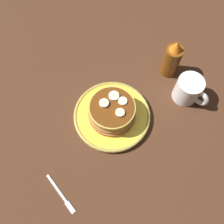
{
  "coord_description": "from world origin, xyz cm",
  "views": [
    {
      "loc": [
        19.84,
        -22.1,
        69.73
      ],
      "look_at": [
        0.0,
        0.0,
        3.69
      ],
      "focal_mm": 38.07,
      "sensor_mm": 36.0,
      "label": 1
    }
  ],
  "objects_px": {
    "banana_slice_3": "(123,101)",
    "fork": "(62,196)",
    "plate": "(112,115)",
    "pancake_stack": "(113,111)",
    "banana_slice_1": "(119,113)",
    "syrup_bottle": "(172,59)",
    "banana_slice_0": "(104,103)",
    "coffee_mug": "(189,90)",
    "banana_slice_2": "(114,96)"
  },
  "relations": [
    {
      "from": "banana_slice_0",
      "to": "banana_slice_3",
      "type": "distance_m",
      "value": 0.06
    },
    {
      "from": "syrup_bottle",
      "to": "banana_slice_3",
      "type": "bearing_deg",
      "value": -93.95
    },
    {
      "from": "banana_slice_0",
      "to": "fork",
      "type": "relative_size",
      "value": 0.22
    },
    {
      "from": "syrup_bottle",
      "to": "pancake_stack",
      "type": "bearing_deg",
      "value": -95.66
    },
    {
      "from": "banana_slice_0",
      "to": "coffee_mug",
      "type": "bearing_deg",
      "value": 55.49
    },
    {
      "from": "banana_slice_3",
      "to": "fork",
      "type": "height_order",
      "value": "banana_slice_3"
    },
    {
      "from": "fork",
      "to": "syrup_bottle",
      "type": "xyz_separation_m",
      "value": [
        -0.03,
        0.53,
        0.06
      ]
    },
    {
      "from": "banana_slice_2",
      "to": "pancake_stack",
      "type": "bearing_deg",
      "value": -52.33
    },
    {
      "from": "plate",
      "to": "coffee_mug",
      "type": "distance_m",
      "value": 0.26
    },
    {
      "from": "banana_slice_3",
      "to": "fork",
      "type": "relative_size",
      "value": 0.21
    },
    {
      "from": "plate",
      "to": "banana_slice_2",
      "type": "relative_size",
      "value": 7.71
    },
    {
      "from": "pancake_stack",
      "to": "banana_slice_1",
      "type": "relative_size",
      "value": 5.6
    },
    {
      "from": "plate",
      "to": "banana_slice_0",
      "type": "height_order",
      "value": "banana_slice_0"
    },
    {
      "from": "banana_slice_0",
      "to": "banana_slice_1",
      "type": "relative_size",
      "value": 1.06
    },
    {
      "from": "banana_slice_0",
      "to": "fork",
      "type": "bearing_deg",
      "value": -73.08
    },
    {
      "from": "pancake_stack",
      "to": "coffee_mug",
      "type": "bearing_deg",
      "value": 58.82
    },
    {
      "from": "banana_slice_3",
      "to": "banana_slice_1",
      "type": "bearing_deg",
      "value": -62.23
    },
    {
      "from": "syrup_bottle",
      "to": "fork",
      "type": "bearing_deg",
      "value": -86.88
    },
    {
      "from": "banana_slice_1",
      "to": "fork",
      "type": "distance_m",
      "value": 0.28
    },
    {
      "from": "coffee_mug",
      "to": "fork",
      "type": "bearing_deg",
      "value": -98.75
    },
    {
      "from": "banana_slice_2",
      "to": "banana_slice_3",
      "type": "distance_m",
      "value": 0.03
    },
    {
      "from": "pancake_stack",
      "to": "syrup_bottle",
      "type": "height_order",
      "value": "syrup_bottle"
    },
    {
      "from": "plate",
      "to": "pancake_stack",
      "type": "bearing_deg",
      "value": 50.08
    },
    {
      "from": "banana_slice_1",
      "to": "fork",
      "type": "relative_size",
      "value": 0.2
    },
    {
      "from": "banana_slice_0",
      "to": "fork",
      "type": "distance_m",
      "value": 0.28
    },
    {
      "from": "banana_slice_3",
      "to": "coffee_mug",
      "type": "height_order",
      "value": "coffee_mug"
    },
    {
      "from": "banana_slice_2",
      "to": "banana_slice_0",
      "type": "bearing_deg",
      "value": -97.52
    },
    {
      "from": "banana_slice_1",
      "to": "syrup_bottle",
      "type": "height_order",
      "value": "syrup_bottle"
    },
    {
      "from": "banana_slice_1",
      "to": "banana_slice_2",
      "type": "relative_size",
      "value": 0.84
    },
    {
      "from": "banana_slice_0",
      "to": "pancake_stack",
      "type": "bearing_deg",
      "value": 23.81
    },
    {
      "from": "banana_slice_3",
      "to": "fork",
      "type": "distance_m",
      "value": 0.32
    },
    {
      "from": "plate",
      "to": "banana_slice_2",
      "type": "xyz_separation_m",
      "value": [
        -0.02,
        0.03,
        0.07
      ]
    },
    {
      "from": "banana_slice_0",
      "to": "fork",
      "type": "height_order",
      "value": "banana_slice_0"
    },
    {
      "from": "plate",
      "to": "pancake_stack",
      "type": "distance_m",
      "value": 0.03
    },
    {
      "from": "fork",
      "to": "banana_slice_3",
      "type": "bearing_deg",
      "value": 98.32
    },
    {
      "from": "banana_slice_1",
      "to": "coffee_mug",
      "type": "bearing_deg",
      "value": 65.35
    },
    {
      "from": "plate",
      "to": "syrup_bottle",
      "type": "bearing_deg",
      "value": 83.95
    },
    {
      "from": "banana_slice_0",
      "to": "syrup_bottle",
      "type": "bearing_deg",
      "value": 79.28
    },
    {
      "from": "banana_slice_0",
      "to": "banana_slice_3",
      "type": "relative_size",
      "value": 1.05
    },
    {
      "from": "banana_slice_3",
      "to": "coffee_mug",
      "type": "xyz_separation_m",
      "value": [
        0.12,
        0.18,
        -0.03
      ]
    },
    {
      "from": "plate",
      "to": "banana_slice_3",
      "type": "xyz_separation_m",
      "value": [
        0.01,
        0.03,
        0.07
      ]
    },
    {
      "from": "plate",
      "to": "banana_slice_0",
      "type": "distance_m",
      "value": 0.07
    },
    {
      "from": "plate",
      "to": "coffee_mug",
      "type": "xyz_separation_m",
      "value": [
        0.13,
        0.22,
        0.03
      ]
    },
    {
      "from": "banana_slice_2",
      "to": "banana_slice_3",
      "type": "height_order",
      "value": "banana_slice_2"
    },
    {
      "from": "banana_slice_1",
      "to": "coffee_mug",
      "type": "height_order",
      "value": "coffee_mug"
    },
    {
      "from": "pancake_stack",
      "to": "coffee_mug",
      "type": "xyz_separation_m",
      "value": [
        0.13,
        0.21,
        -0.0
      ]
    },
    {
      "from": "banana_slice_0",
      "to": "banana_slice_1",
      "type": "height_order",
      "value": "banana_slice_0"
    },
    {
      "from": "banana_slice_3",
      "to": "coffee_mug",
      "type": "bearing_deg",
      "value": 56.81
    },
    {
      "from": "banana_slice_1",
      "to": "syrup_bottle",
      "type": "distance_m",
      "value": 0.26
    },
    {
      "from": "plate",
      "to": "banana_slice_1",
      "type": "distance_m",
      "value": 0.07
    }
  ]
}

